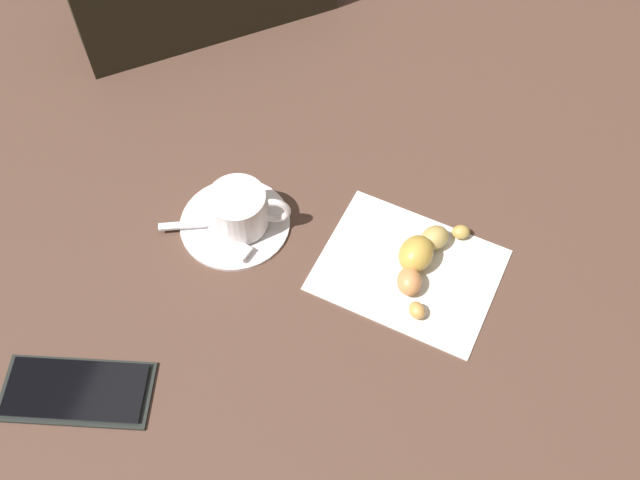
{
  "coord_description": "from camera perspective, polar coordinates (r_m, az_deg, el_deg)",
  "views": [
    {
      "loc": [
        -0.14,
        0.43,
        0.72
      ],
      "look_at": [
        -0.01,
        -0.01,
        0.01
      ],
      "focal_mm": 41.16,
      "sensor_mm": 36.0,
      "label": 1
    }
  ],
  "objects": [
    {
      "name": "ground_plane",
      "position": [
        0.85,
        -0.91,
        -1.12
      ],
      "size": [
        1.8,
        1.8,
        0.0
      ],
      "primitive_type": "plane",
      "color": "#4D3429"
    },
    {
      "name": "saucer",
      "position": [
        0.88,
        -6.63,
        1.38
      ],
      "size": [
        0.13,
        0.13,
        0.01
      ],
      "primitive_type": "cylinder",
      "color": "white",
      "rests_on": "ground"
    },
    {
      "name": "espresso_cup",
      "position": [
        0.85,
        -6.24,
        2.35
      ],
      "size": [
        0.09,
        0.07,
        0.05
      ],
      "color": "white",
      "rests_on": "saucer"
    },
    {
      "name": "teaspoon",
      "position": [
        0.87,
        -6.99,
        1.31
      ],
      "size": [
        0.12,
        0.06,
        0.01
      ],
      "color": "silver",
      "rests_on": "saucer"
    },
    {
      "name": "sugar_packet",
      "position": [
        0.85,
        -7.27,
        -0.29
      ],
      "size": [
        0.06,
        0.04,
        0.01
      ],
      "primitive_type": "cube",
      "rotation": [
        0.0,
        0.0,
        9.15
      ],
      "color": "white",
      "rests_on": "saucer"
    },
    {
      "name": "napkin",
      "position": [
        0.85,
        6.88,
        -2.29
      ],
      "size": [
        0.22,
        0.19,
        0.0
      ],
      "primitive_type": "cube",
      "rotation": [
        0.0,
        0.0,
        -0.18
      ],
      "color": "silver",
      "rests_on": "ground"
    },
    {
      "name": "croissant",
      "position": [
        0.84,
        7.83,
        -1.35
      ],
      "size": [
        0.08,
        0.14,
        0.04
      ],
      "color": "#B69547",
      "rests_on": "napkin"
    },
    {
      "name": "cell_phone",
      "position": [
        0.81,
        -18.42,
        -11.06
      ],
      "size": [
        0.17,
        0.1,
        0.01
      ],
      "color": "black",
      "rests_on": "ground"
    }
  ]
}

